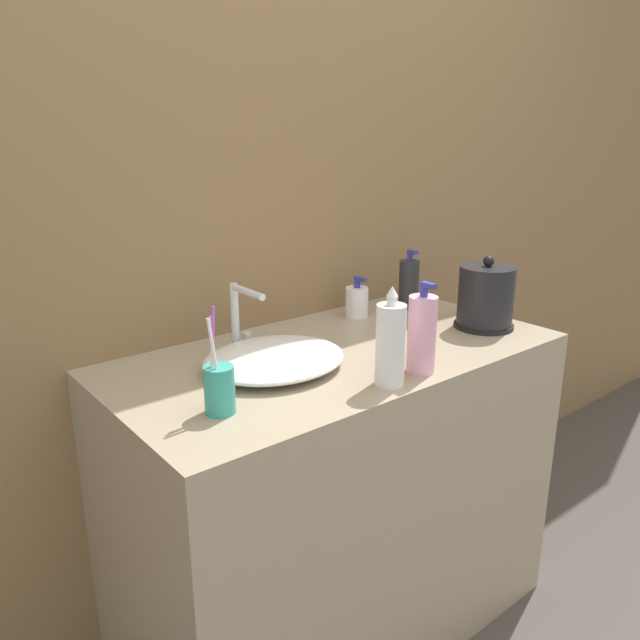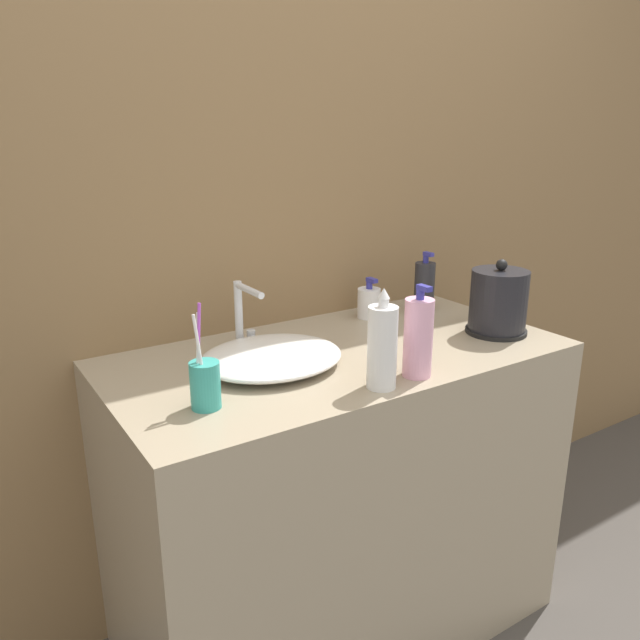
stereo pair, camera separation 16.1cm
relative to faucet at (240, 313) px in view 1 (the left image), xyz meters
The scene contains 10 objects.
wall_back 0.40m from the faucet, 40.31° to the left, with size 6.00×0.04×2.60m.
vanity_counter 0.61m from the faucet, 40.15° to the right, with size 1.24×0.63×0.89m.
sink_basin 0.18m from the faucet, 91.82° to the right, with size 0.37×0.32×0.05m.
faucet is the anchor object (origin of this frame).
electric_kettle 0.74m from the faucet, 22.79° to the right, with size 0.18×0.18×0.22m.
toothbrush_cup 0.38m from the faucet, 128.92° to the right, with size 0.07×0.07×0.23m.
lotion_bottle 0.65m from the faucet, ahead, with size 0.07×0.07×0.20m.
shampoo_bottle 0.46m from the faucet, ahead, with size 0.07×0.07×0.13m.
mouthwash_bottle 0.48m from the faucet, 57.24° to the right, with size 0.07×0.07×0.23m.
hand_cream_bottle 0.44m from the faucet, 70.62° to the right, with size 0.07×0.07×0.24m.
Camera 1 is at (-1.03, -0.88, 1.47)m, focal length 35.00 mm.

